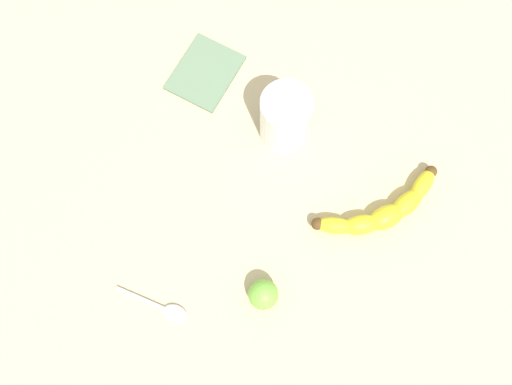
% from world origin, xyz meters
% --- Properties ---
extents(wooden_tabletop, '(1.20, 1.20, 0.03)m').
position_xyz_m(wooden_tabletop, '(0.00, 0.00, 0.01)').
color(wooden_tabletop, '#C9B98C').
rests_on(wooden_tabletop, ground).
extents(banana, '(0.17, 0.14, 0.03)m').
position_xyz_m(banana, '(-0.11, 0.13, 0.05)').
color(banana, yellow).
rests_on(banana, wooden_tabletop).
extents(smoothie_glass, '(0.08, 0.08, 0.10)m').
position_xyz_m(smoothie_glass, '(-0.17, -0.06, 0.08)').
color(smoothie_glass, silver).
rests_on(smoothie_glass, wooden_tabletop).
extents(lime_fruit, '(0.04, 0.04, 0.04)m').
position_xyz_m(lime_fruit, '(0.08, 0.03, 0.05)').
color(lime_fruit, '#75C142').
rests_on(lime_fruit, wooden_tabletop).
extents(teaspoon, '(0.03, 0.11, 0.01)m').
position_xyz_m(teaspoon, '(0.16, -0.07, 0.03)').
color(teaspoon, silver).
rests_on(teaspoon, wooden_tabletop).
extents(folded_napkin, '(0.12, 0.09, 0.01)m').
position_xyz_m(folded_napkin, '(-0.20, -0.22, 0.03)').
color(folded_napkin, slate).
rests_on(folded_napkin, wooden_tabletop).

